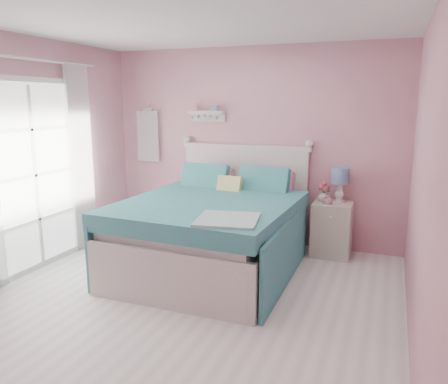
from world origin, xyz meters
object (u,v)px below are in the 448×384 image
Objects in this scene: teacup at (327,201)px; nightstand at (332,229)px; bed at (214,231)px; vase at (324,196)px; table_lamp at (340,178)px.

nightstand is at bearing 61.43° from teacup.
bed is at bearing -143.52° from nightstand.
vase reaches higher than teacup.
teacup is (-0.12, -0.17, -0.26)m from table_lamp.
table_lamp is at bearing 47.41° from nightstand.
vase is at bearing 42.61° from bed.
bed reaches higher than table_lamp.
bed is at bearing -139.81° from vase.
teacup is at bearing -63.74° from vase.
teacup is at bearing 36.94° from bed.
table_lamp reaches higher than teacup.
table_lamp is at bearing 39.52° from bed.
bed is 22.02× the size of teacup.
nightstand is 4.44× the size of vase.
teacup is at bearing -118.57° from nightstand.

